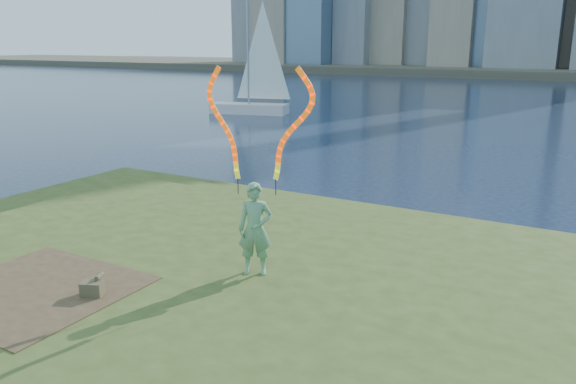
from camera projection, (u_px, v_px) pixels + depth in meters
The scene contains 7 objects.
ground at pixel (243, 291), 11.64m from camera, with size 320.00×320.00×0.00m, color #18243C.
grassy_knoll at pixel (167, 322), 9.63m from camera, with size 20.00×18.00×0.80m.
dirt_patch at pixel (35, 289), 9.81m from camera, with size 3.20×3.00×0.02m, color #47331E.
far_shore at pixel (573, 71), 91.07m from camera, with size 320.00×40.00×1.20m, color #494435.
woman_with_ribbons at pixel (255, 201), 10.21m from camera, with size 1.91×0.90×4.11m.
canvas_bag at pixel (93, 288), 9.55m from camera, with size 0.43×0.48×0.34m.
sailboat at pixel (253, 92), 40.30m from camera, with size 5.93×3.12×8.94m.
Camera 1 is at (6.15, -8.82, 4.98)m, focal length 35.00 mm.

